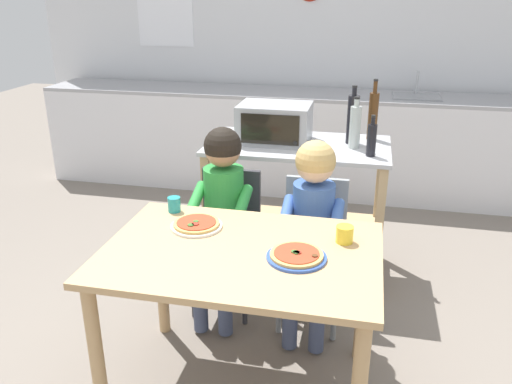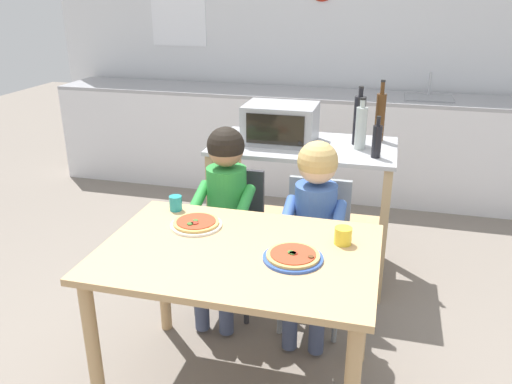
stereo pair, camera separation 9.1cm
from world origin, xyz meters
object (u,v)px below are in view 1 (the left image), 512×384
object	(u,v)px
kitchen_island_cart	(297,186)
dining_chair_right	(313,241)
drinking_cup_yellow	(345,234)
drinking_cup_teal	(174,204)
dining_table	(241,273)
child_in_green_shirt	(221,201)
toaster_oven	(275,123)
pizza_plate_blue_rimmed	(297,256)
pizza_plate_white	(196,225)
bottle_brown_beer	(372,139)
bottle_squat_spirits	(355,126)
dining_chair_left	(228,230)
child_in_blue_striped_shirt	(312,214)
bottle_tall_green_wine	(373,115)
bottle_slim_sauce	(353,119)

from	to	relation	value
kitchen_island_cart	dining_chair_right	xyz separation A→B (m)	(0.17, -0.53, -0.11)
drinking_cup_yellow	drinking_cup_teal	bearing A→B (deg)	169.46
kitchen_island_cart	dining_table	world-z (taller)	kitchen_island_cart
child_in_green_shirt	drinking_cup_teal	xyz separation A→B (m)	(-0.17, -0.26, 0.07)
toaster_oven	pizza_plate_blue_rimmed	size ratio (longest dim) A/B	1.76
drinking_cup_yellow	pizza_plate_white	bearing A→B (deg)	179.56
bottle_brown_beer	toaster_oven	bearing A→B (deg)	163.50
bottle_squat_spirits	pizza_plate_white	size ratio (longest dim) A/B	1.29
pizza_plate_blue_rimmed	toaster_oven	bearing A→B (deg)	104.65
bottle_brown_beer	drinking_cup_yellow	world-z (taller)	bottle_brown_beer
dining_table	child_in_green_shirt	distance (m)	0.65
dining_chair_left	child_in_blue_striped_shirt	size ratio (longest dim) A/B	0.77
bottle_squat_spirits	dining_chair_left	xyz separation A→B (m)	(-0.67, -0.47, -0.53)
bottle_tall_green_wine	pizza_plate_blue_rimmed	bearing A→B (deg)	-100.78
bottle_squat_spirits	child_in_blue_striped_shirt	xyz separation A→B (m)	(-0.17, -0.63, -0.32)
bottle_slim_sauce	drinking_cup_teal	distance (m)	1.28
child_in_green_shirt	drinking_cup_teal	distance (m)	0.32
dining_table	child_in_green_shirt	world-z (taller)	child_in_green_shirt
child_in_green_shirt	drinking_cup_teal	bearing A→B (deg)	-122.27
pizza_plate_white	toaster_oven	bearing A→B (deg)	80.37
bottle_tall_green_wine	drinking_cup_teal	world-z (taller)	bottle_tall_green_wine
dining_table	dining_chair_left	size ratio (longest dim) A/B	1.46
bottle_tall_green_wine	dining_chair_right	xyz separation A→B (m)	(-0.27, -0.74, -0.56)
kitchen_island_cart	dining_chair_left	xyz separation A→B (m)	(-0.33, -0.49, -0.11)
pizza_plate_white	drinking_cup_yellow	bearing A→B (deg)	-0.44
toaster_oven	bottle_squat_spirits	bearing A→B (deg)	-3.83
bottle_brown_beer	drinking_cup_yellow	bearing A→B (deg)	-95.91
dining_chair_right	drinking_cup_yellow	bearing A→B (deg)	-69.79
kitchen_island_cart	pizza_plate_white	distance (m)	1.09
child_in_green_shirt	drinking_cup_yellow	xyz separation A→B (m)	(0.68, -0.42, 0.07)
bottle_squat_spirits	bottle_tall_green_wine	bearing A→B (deg)	65.77
bottle_tall_green_wine	dining_table	size ratio (longest dim) A/B	0.32
dining_chair_right	drinking_cup_yellow	distance (m)	0.61
toaster_oven	bottle_tall_green_wine	bearing A→B (deg)	17.80
kitchen_island_cart	drinking_cup_yellow	bearing A→B (deg)	-71.10
bottle_tall_green_wine	child_in_blue_striped_shirt	distance (m)	0.96
bottle_tall_green_wine	pizza_plate_blue_rimmed	xyz separation A→B (m)	(-0.27, -1.43, -0.28)
bottle_tall_green_wine	drinking_cup_yellow	xyz separation A→B (m)	(-0.09, -1.24, -0.26)
bottle_tall_green_wine	bottle_brown_beer	bearing A→B (deg)	-89.91
bottle_tall_green_wine	dining_chair_right	distance (m)	0.96
kitchen_island_cart	dining_chair_right	world-z (taller)	kitchen_island_cart
dining_table	dining_chair_left	bearing A→B (deg)	110.04
toaster_oven	bottle_tall_green_wine	world-z (taller)	bottle_tall_green_wine
child_in_green_shirt	pizza_plate_blue_rimmed	bearing A→B (deg)	-50.94
toaster_oven	dining_chair_right	bearing A→B (deg)	-59.34
toaster_oven	drinking_cup_yellow	world-z (taller)	toaster_oven
child_in_green_shirt	drinking_cup_teal	world-z (taller)	child_in_green_shirt
bottle_brown_beer	dining_table	bearing A→B (deg)	-116.49
dining_chair_left	drinking_cup_yellow	distance (m)	0.92
dining_chair_left	bottle_slim_sauce	bearing A→B (deg)	41.65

